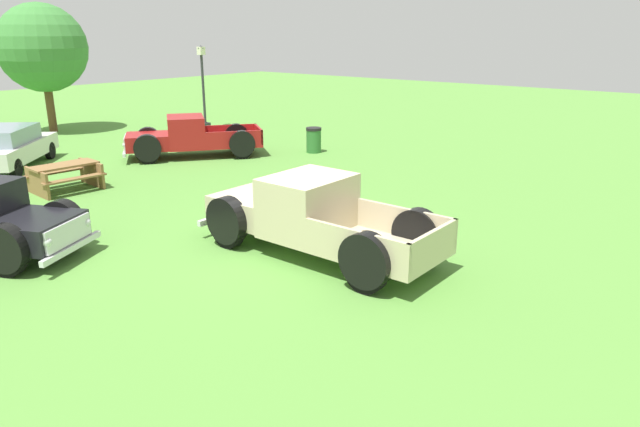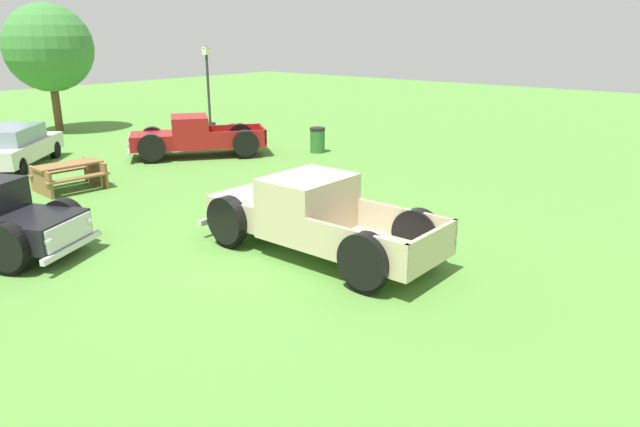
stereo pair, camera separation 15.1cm
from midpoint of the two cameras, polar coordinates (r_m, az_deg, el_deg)
name	(u,v)px [view 1 (the left image)]	position (r m, az deg, el deg)	size (l,w,h in m)	color
ground_plane	(286,245)	(12.57, -3.69, -3.09)	(80.00, 80.00, 0.00)	#548C38
pickup_truck_foreground	(306,216)	(11.96, -1.80, -0.21)	(2.09, 5.33, 1.63)	#C6B793
pickup_truck_behind_right	(185,138)	(21.76, -13.44, 7.30)	(4.97, 4.29, 1.50)	maroon
sedan_distant_a	(8,147)	(22.12, -28.65, 5.83)	(4.22, 4.08, 1.39)	silver
lamp_post_near	(203,85)	(28.22, -11.66, 12.33)	(0.36, 0.36, 3.82)	#2D2D33
picnic_table	(65,174)	(18.27, -24.16, 3.60)	(1.89, 1.60, 0.78)	olive
trash_can	(314,140)	(22.09, -0.82, 7.30)	(0.59, 0.59, 0.95)	#2D6B2D
oak_tree_east	(42,48)	(29.22, -25.95, 14.51)	(3.85, 3.85, 5.66)	brown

